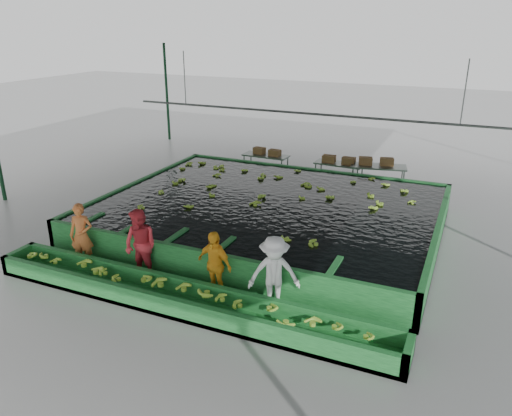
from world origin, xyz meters
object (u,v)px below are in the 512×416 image
at_px(worker_b, 141,245).
at_px(worker_d, 274,274).
at_px(flotation_tank, 269,214).
at_px(packing_table_right, 377,178).
at_px(sorting_trough, 181,298).
at_px(packing_table_left, 266,165).
at_px(packing_table_mid, 338,174).
at_px(box_stack_left, 267,155).
at_px(worker_c, 214,264).
at_px(worker_a, 82,235).
at_px(box_stack_right, 376,165).
at_px(box_stack_mid, 339,163).

relative_size(worker_b, worker_d, 1.03).
bearing_deg(flotation_tank, packing_table_right, 65.84).
relative_size(sorting_trough, packing_table_left, 5.31).
distance_m(packing_table_mid, box_stack_left, 3.10).
xyz_separation_m(worker_b, packing_table_right, (3.94, 9.46, -0.44)).
height_order(worker_c, worker_d, worker_d).
height_order(worker_a, box_stack_left, worker_a).
bearing_deg(worker_b, box_stack_left, 100.70).
bearing_deg(packing_table_left, box_stack_right, 0.31).
bearing_deg(box_stack_mid, box_stack_right, 2.53).
bearing_deg(packing_table_left, worker_c, -73.91).
distance_m(flotation_tank, box_stack_left, 5.74).
xyz_separation_m(worker_b, box_stack_right, (3.83, 9.54, 0.03)).
relative_size(worker_b, box_stack_right, 1.42).
bearing_deg(worker_b, box_stack_mid, 82.53).
relative_size(worker_d, box_stack_right, 1.39).
bearing_deg(box_stack_right, sorting_trough, -102.01).
bearing_deg(sorting_trough, packing_table_mid, 85.65).
xyz_separation_m(sorting_trough, worker_c, (0.42, 0.80, 0.57)).
relative_size(worker_c, packing_table_mid, 0.87).
bearing_deg(packing_table_mid, sorting_trough, -94.35).
bearing_deg(box_stack_right, packing_table_right, -35.40).
bearing_deg(box_stack_right, worker_d, -91.77).
height_order(worker_b, packing_table_mid, worker_b).
height_order(worker_d, packing_table_left, worker_d).
bearing_deg(sorting_trough, box_stack_right, 77.99).
height_order(worker_c, box_stack_right, worker_c).
distance_m(box_stack_mid, box_stack_right, 1.43).
bearing_deg(sorting_trough, packing_table_right, 77.29).
xyz_separation_m(worker_a, packing_table_mid, (4.28, 9.51, -0.42)).
xyz_separation_m(worker_d, box_stack_left, (-4.19, 9.54, -0.03)).
distance_m(box_stack_left, box_stack_mid, 3.06).
relative_size(flotation_tank, worker_a, 5.88).
xyz_separation_m(packing_table_mid, packing_table_right, (1.53, -0.05, 0.04)).
height_order(worker_b, worker_d, worker_b).
distance_m(worker_b, packing_table_left, 9.55).
xyz_separation_m(worker_a, box_stack_left, (1.20, 9.54, 0.01)).
distance_m(worker_a, box_stack_mid, 10.39).
bearing_deg(box_stack_right, packing_table_mid, -178.94).
distance_m(flotation_tank, packing_table_mid, 5.27).
relative_size(sorting_trough, packing_table_mid, 5.33).
bearing_deg(sorting_trough, flotation_tank, 90.00).
height_order(flotation_tank, box_stack_left, box_stack_left).
bearing_deg(worker_b, worker_d, 6.74).
xyz_separation_m(sorting_trough, packing_table_mid, (0.78, 10.31, 0.18)).
height_order(flotation_tank, packing_table_mid, flotation_tank).
bearing_deg(packing_table_left, box_stack_mid, -0.71).
distance_m(worker_d, packing_table_right, 9.47).
bearing_deg(worker_b, worker_a, -173.26).
bearing_deg(flotation_tank, worker_c, -84.39).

